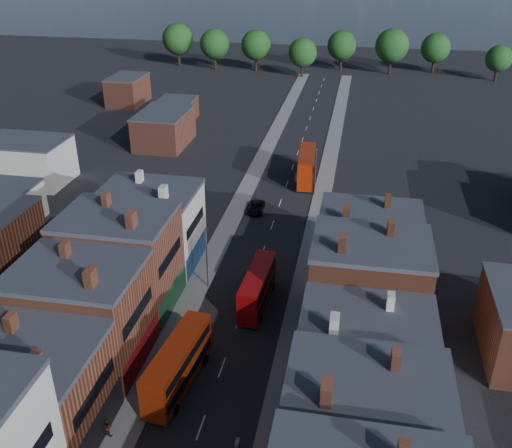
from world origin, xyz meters
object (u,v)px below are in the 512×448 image
at_px(ped_1, 108,427).
at_px(ped_3, 285,399).
at_px(car_3, 300,176).
at_px(bus_0, 178,364).
at_px(car_2, 256,207).
at_px(bus_2, 307,166).
at_px(bus_1, 257,287).

height_order(ped_1, ped_3, ped_3).
bearing_deg(car_3, bus_0, -99.68).
bearing_deg(car_2, bus_0, -92.98).
relative_size(bus_0, bus_2, 0.94).
xyz_separation_m(car_2, ped_1, (-4.43, -46.55, 0.33)).
relative_size(ped_1, ped_3, 0.96).
relative_size(bus_2, car_2, 2.43).
height_order(bus_2, car_2, bus_2).
distance_m(bus_1, car_3, 39.26).
bearing_deg(ped_3, bus_0, 108.58).
relative_size(bus_1, car_2, 2.10).
height_order(bus_2, ped_1, bus_2).
bearing_deg(bus_2, ped_1, -103.95).
height_order(bus_0, bus_2, bus_2).
bearing_deg(car_2, bus_1, -81.67).
height_order(bus_1, ped_3, bus_1).
distance_m(bus_0, ped_1, 8.47).
bearing_deg(bus_0, ped_3, 1.30).
bearing_deg(bus_2, car_3, 147.93).
xyz_separation_m(ped_1, ped_3, (14.77, 6.15, 0.04)).
xyz_separation_m(car_2, ped_3, (10.34, -40.39, 0.36)).
bearing_deg(bus_1, bus_2, 90.38).
bearing_deg(car_3, bus_2, -32.24).
height_order(bus_0, car_2, bus_0).
bearing_deg(car_2, ped_1, -98.09).
relative_size(bus_2, ped_3, 6.48).
height_order(bus_0, car_3, bus_0).
xyz_separation_m(bus_1, car_2, (-4.77, 24.60, -1.71)).
distance_m(bus_2, ped_1, 61.48).
bearing_deg(ped_1, bus_0, -97.54).
xyz_separation_m(car_3, ped_3, (5.17, -55.01, 0.48)).
height_order(bus_1, car_2, bus_1).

